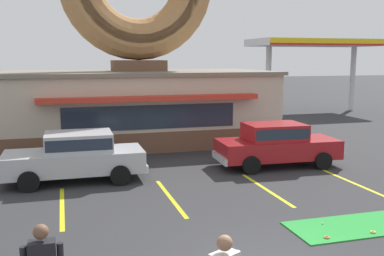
{
  "coord_description": "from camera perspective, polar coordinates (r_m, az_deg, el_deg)",
  "views": [
    {
      "loc": [
        -3.57,
        -7.12,
        3.98
      ],
      "look_at": [
        -0.06,
        5.0,
        2.0
      ],
      "focal_mm": 42.0,
      "sensor_mm": 36.0,
      "label": 1
    }
  ],
  "objects": [
    {
      "name": "golf_ball",
      "position": [
        11.44,
        16.26,
        -11.54
      ],
      "size": [
        0.04,
        0.04,
        0.04
      ],
      "primitive_type": "sphere",
      "color": "white",
      "rests_on": "putting_mat"
    },
    {
      "name": "putting_mat",
      "position": [
        11.98,
        22.57,
        -11.12
      ],
      "size": [
        4.53,
        1.41,
        0.03
      ],
      "primitive_type": "cube",
      "color": "green",
      "rests_on": "ground"
    },
    {
      "name": "mini_donut_mid_centre",
      "position": [
        11.29,
        21.99,
        -12.14
      ],
      "size": [
        0.13,
        0.13,
        0.04
      ],
      "primitive_type": "torus",
      "color": "#E5C666",
      "rests_on": "putting_mat"
    },
    {
      "name": "donut_shop_building",
      "position": [
        21.35,
        -6.8,
        8.22
      ],
      "size": [
        12.3,
        6.75,
        10.96
      ],
      "color": "brown",
      "rests_on": "ground"
    },
    {
      "name": "mini_donut_near_right",
      "position": [
        10.65,
        16.74,
        -13.15
      ],
      "size": [
        0.13,
        0.13,
        0.04
      ],
      "primitive_type": "torus",
      "color": "#D17F47",
      "rests_on": "putting_mat"
    },
    {
      "name": "parking_stripe_left",
      "position": [
        12.76,
        -16.18,
        -9.61
      ],
      "size": [
        0.12,
        3.6,
        0.01
      ],
      "primitive_type": "cube",
      "color": "yellow",
      "rests_on": "ground"
    },
    {
      "name": "parking_stripe_centre",
      "position": [
        14.04,
        9.34,
        -7.66
      ],
      "size": [
        0.12,
        3.6,
        0.01
      ],
      "primitive_type": "cube",
      "color": "yellow",
      "rests_on": "ground"
    },
    {
      "name": "car_silver",
      "position": [
        15.02,
        -14.51,
        -3.31
      ],
      "size": [
        4.57,
        2.01,
        1.6
      ],
      "color": "#B2B5BA",
      "rests_on": "ground"
    },
    {
      "name": "trash_bin",
      "position": [
        20.61,
        10.27,
        -0.94
      ],
      "size": [
        0.57,
        0.57,
        0.97
      ],
      "color": "#232833",
      "rests_on": "ground"
    },
    {
      "name": "parking_stripe_mid_left",
      "position": [
        13.07,
        -2.76,
        -8.8
      ],
      "size": [
        0.12,
        3.6,
        0.01
      ],
      "primitive_type": "cube",
      "color": "yellow",
      "rests_on": "ground"
    },
    {
      "name": "car_red",
      "position": [
        16.81,
        10.67,
        -1.88
      ],
      "size": [
        4.63,
        2.13,
        1.6
      ],
      "color": "maroon",
      "rests_on": "ground"
    },
    {
      "name": "gas_station_canopy",
      "position": [
        34.31,
        15.13,
        10.1
      ],
      "size": [
        9.0,
        4.46,
        5.3
      ],
      "color": "silver",
      "rests_on": "ground"
    },
    {
      "name": "parking_stripe_mid_right",
      "position": [
        15.53,
        19.45,
        -6.44
      ],
      "size": [
        0.12,
        3.6,
        0.01
      ],
      "primitive_type": "cube",
      "color": "yellow",
      "rests_on": "ground"
    }
  ]
}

